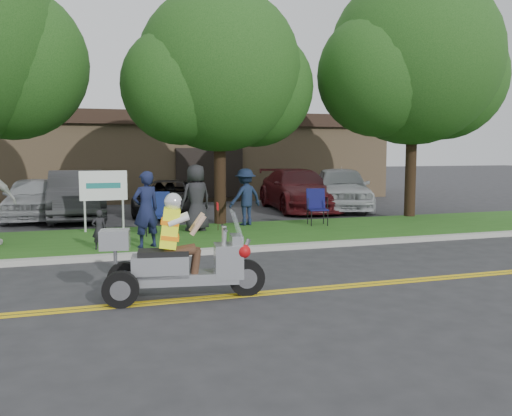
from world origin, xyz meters
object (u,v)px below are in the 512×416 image
object	(u,v)px
parked_car_far_left	(33,198)
parked_car_mid	(169,198)
lawn_chair_b	(317,204)
trike_scooter	(176,262)
spectator_adult_left	(146,209)
parked_car_right	(298,190)
parked_car_far_right	(341,188)
parked_car_left	(77,195)
lawn_chair_a	(158,211)

from	to	relation	value
parked_car_far_left	parked_car_mid	size ratio (longest dim) A/B	0.95
lawn_chair_b	parked_car_mid	world-z (taller)	parked_car_mid
trike_scooter	spectator_adult_left	size ratio (longest dim) A/B	1.46
parked_car_mid	parked_car_right	size ratio (longest dim) A/B	0.82
spectator_adult_left	parked_car_right	world-z (taller)	spectator_adult_left
spectator_adult_left	parked_car_far_left	distance (m)	7.58
lawn_chair_b	parked_car_mid	size ratio (longest dim) A/B	0.24
parked_car_right	spectator_adult_left	bearing A→B (deg)	-127.72
lawn_chair_b	parked_car_far_right	distance (m)	5.12
spectator_adult_left	parked_car_left	distance (m)	6.74
spectator_adult_left	parked_car_left	size ratio (longest dim) A/B	0.35
spectator_adult_left	parked_car_far_right	world-z (taller)	spectator_adult_left
parked_car_far_right	lawn_chair_a	bearing A→B (deg)	-129.11
parked_car_far_left	parked_car_far_right	distance (m)	11.10
parked_car_far_left	parked_car_far_right	xyz separation A→B (m)	(11.08, -0.52, 0.13)
lawn_chair_a	parked_car_far_left	world-z (taller)	parked_car_far_left
spectator_adult_left	lawn_chair_b	bearing A→B (deg)	-177.13
parked_car_mid	parked_car_right	bearing A→B (deg)	16.81
spectator_adult_left	parked_car_mid	world-z (taller)	spectator_adult_left
parked_car_left	parked_car_mid	bearing A→B (deg)	6.87
lawn_chair_a	parked_car_far_left	distance (m)	6.20
lawn_chair_a	parked_car_far_left	xyz separation A→B (m)	(-3.41, 5.17, -0.02)
parked_car_far_left	spectator_adult_left	bearing A→B (deg)	-65.44
spectator_adult_left	parked_car_far_left	xyz separation A→B (m)	(-2.89, 7.00, -0.26)
trike_scooter	parked_car_left	bearing A→B (deg)	106.77
parked_car_right	parked_car_left	bearing A→B (deg)	-171.47
spectator_adult_left	parked_car_mid	distance (m)	7.15
parked_car_right	lawn_chair_a	bearing A→B (deg)	-134.08
trike_scooter	parked_car_far_right	size ratio (longest dim) A/B	0.51
parked_car_mid	parked_car_right	world-z (taller)	parked_car_right
trike_scooter	parked_car_far_left	xyz separation A→B (m)	(-2.87, 11.12, 0.14)
lawn_chair_b	parked_car_right	distance (m)	4.87
lawn_chair_a	parked_car_mid	xyz separation A→B (m)	(1.09, 5.13, -0.11)
lawn_chair_b	parked_car_far_left	world-z (taller)	parked_car_far_left
parked_car_mid	parked_car_far_right	xyz separation A→B (m)	(6.58, -0.48, 0.23)
parked_car_right	parked_car_far_left	bearing A→B (deg)	-174.45
trike_scooter	lawn_chair_b	size ratio (longest dim) A/B	2.37
trike_scooter	spectator_adult_left	distance (m)	4.14
parked_car_far_left	lawn_chair_b	bearing A→B (deg)	-27.98
spectator_adult_left	parked_car_far_right	distance (m)	10.44
trike_scooter	spectator_adult_left	xyz separation A→B (m)	(0.03, 4.12, 0.39)
lawn_chair_a	lawn_chair_b	size ratio (longest dim) A/B	1.04
lawn_chair_a	trike_scooter	bearing A→B (deg)	-79.91
trike_scooter	lawn_chair_a	bearing A→B (deg)	93.65
parked_car_left	parked_car_right	world-z (taller)	parked_car_left
trike_scooter	parked_car_right	distance (m)	12.92
parked_car_far_right	lawn_chair_b	bearing A→B (deg)	-105.27
parked_car_mid	parked_car_far_right	distance (m)	6.60
trike_scooter	parked_car_right	xyz separation A→B (m)	(6.63, 11.08, 0.21)
parked_car_far_left	parked_car_right	size ratio (longest dim) A/B	0.78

